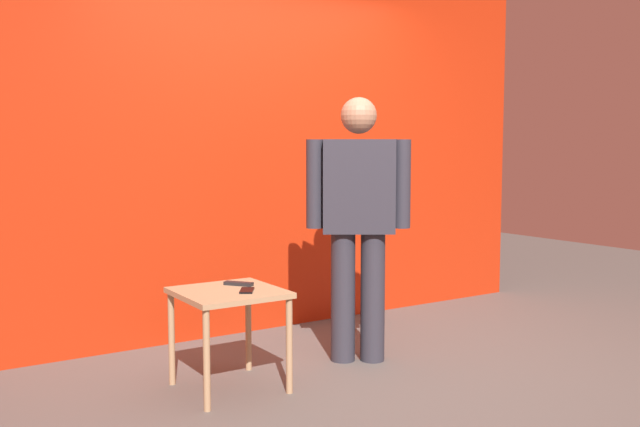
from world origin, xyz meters
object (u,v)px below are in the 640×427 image
(tv_remote, at_px, (239,284))
(side_table, at_px, (229,304))
(standing_person, at_px, (358,215))
(cell_phone, at_px, (247,290))

(tv_remote, bearing_deg, side_table, -177.43)
(standing_person, distance_m, side_table, 1.01)
(side_table, relative_size, cell_phone, 3.86)
(standing_person, bearing_deg, tv_remote, 176.83)
(standing_person, height_order, tv_remote, standing_person)
(side_table, xyz_separation_m, cell_phone, (0.07, -0.09, 0.09))
(tv_remote, bearing_deg, cell_phone, -139.25)
(standing_person, xyz_separation_m, side_table, (-0.91, -0.04, -0.44))
(standing_person, distance_m, tv_remote, 0.88)
(cell_phone, bearing_deg, standing_person, 41.39)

